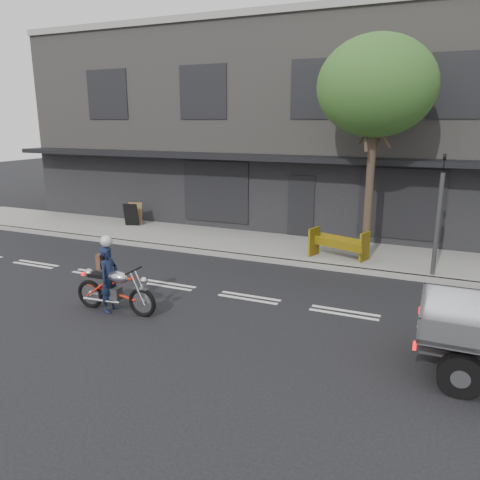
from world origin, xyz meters
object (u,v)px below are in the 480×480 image
(traffic_light_pole, at_px, (438,222))
(motorcycle, at_px, (115,289))
(rider, at_px, (109,279))
(sandwich_board, at_px, (131,215))
(street_tree, at_px, (376,87))
(construction_barrier, at_px, (337,245))

(traffic_light_pole, height_order, motorcycle, traffic_light_pole)
(motorcycle, relative_size, rider, 1.37)
(traffic_light_pole, height_order, rider, traffic_light_pole)
(rider, bearing_deg, motorcycle, -91.77)
(motorcycle, distance_m, sandwich_board, 8.67)
(motorcycle, bearing_deg, street_tree, 51.00)
(street_tree, xyz_separation_m, motorcycle, (-4.74, -6.23, -4.71))
(street_tree, height_order, rider, street_tree)
(rider, bearing_deg, sandwich_board, 31.01)
(traffic_light_pole, distance_m, motorcycle, 8.69)
(construction_barrier, bearing_deg, street_tree, 34.53)
(street_tree, distance_m, traffic_light_pole, 4.23)
(street_tree, bearing_deg, sandwich_board, 174.09)
(motorcycle, xyz_separation_m, sandwich_board, (-4.80, 7.22, 0.05))
(motorcycle, relative_size, sandwich_board, 2.32)
(construction_barrier, bearing_deg, traffic_light_pole, -6.50)
(street_tree, relative_size, sandwich_board, 7.26)
(motorcycle, xyz_separation_m, rider, (-0.15, -0.00, 0.21))
(motorcycle, distance_m, construction_barrier, 6.94)
(street_tree, height_order, sandwich_board, street_tree)
(construction_barrier, xyz_separation_m, sandwich_board, (-8.76, 1.52, -0.01))
(rider, distance_m, sandwich_board, 8.59)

